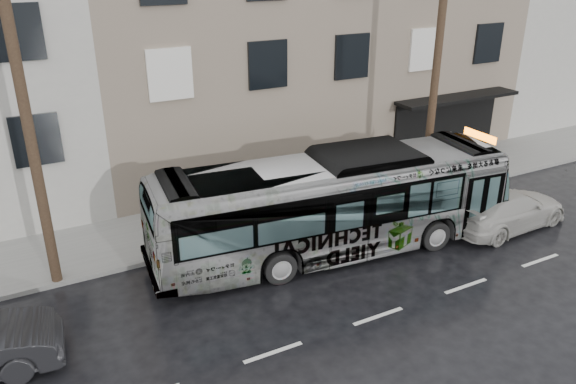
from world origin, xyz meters
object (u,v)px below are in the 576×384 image
Objects in this scene: utility_pole_front at (435,82)px; white_sedan at (507,209)px; sign_post at (447,160)px; bus at (333,204)px; utility_pole_rear at (30,135)px.

utility_pole_front is 1.84× the size of white_sedan.
white_sedan is (-0.37, -3.53, -0.64)m from sign_post.
white_sedan is at bearing -96.81° from bus.
utility_pole_front is 0.75× the size of bus.
utility_pole_front is at bearing -63.86° from bus.
sign_post is 7.08m from bus.
utility_pole_front and utility_pole_rear have the same top height.
utility_pole_rear reaches higher than sign_post.
utility_pole_front is at bearing 8.43° from white_sedan.
utility_pole_front is 5.34m from white_sedan.
white_sedan is at bearing -13.48° from utility_pole_rear.
bus is at bearing -13.93° from utility_pole_rear.
utility_pole_rear is 9.09m from bus.
utility_pole_front is 3.75× the size of sign_post.
utility_pole_rear is at bearing 180.00° from utility_pole_front.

